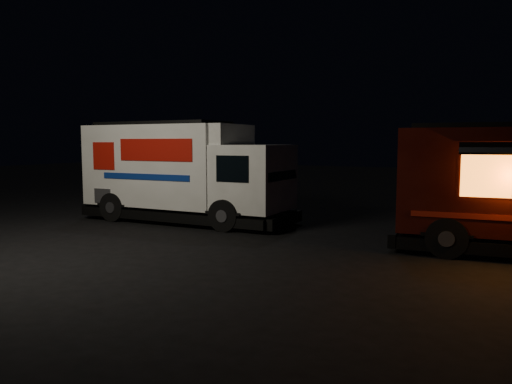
{
  "coord_description": "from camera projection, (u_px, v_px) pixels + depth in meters",
  "views": [
    {
      "loc": [
        7.71,
        -9.96,
        2.45
      ],
      "look_at": [
        1.52,
        2.0,
        1.11
      ],
      "focal_mm": 35.0,
      "sensor_mm": 36.0,
      "label": 1
    }
  ],
  "objects": [
    {
      "name": "white_truck",
      "position": [
        187.0,
        172.0,
        15.43
      ],
      "size": [
        6.85,
        2.38,
        3.1
      ],
      "primitive_type": null,
      "rotation": [
        0.0,
        0.0,
        0.01
      ],
      "color": "white",
      "rests_on": "ground"
    },
    {
      "name": "ground",
      "position": [
        166.0,
        240.0,
        12.58
      ],
      "size": [
        80.0,
        80.0,
        0.0
      ],
      "primitive_type": "plane",
      "color": "black",
      "rests_on": "ground"
    }
  ]
}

